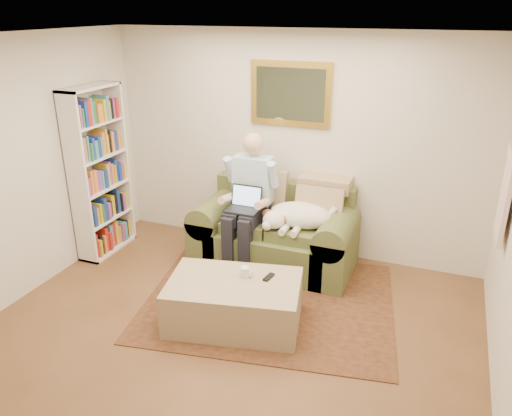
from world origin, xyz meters
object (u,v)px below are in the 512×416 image
Objects in this scene: seated_man at (247,204)px; sleeping_dog at (300,215)px; bookshelf at (99,172)px; coffee_mug at (245,272)px; laptop at (245,203)px; sofa at (275,239)px; ottoman at (234,302)px.

seated_man is 0.61m from sleeping_dog.
coffee_mug is at bearing -18.71° from bookshelf.
coffee_mug is (0.38, -0.97, -0.27)m from seated_man.
bookshelf is (-2.38, -0.31, 0.30)m from sleeping_dog.
seated_man reaches higher than laptop.
ottoman is (0.04, -1.26, -0.09)m from sofa.
ottoman is 0.31m from coffee_mug.
ottoman is 2.39m from bookshelf.
sleeping_dog is 0.61× the size of ottoman.
laptop is 3.54× the size of coffee_mug.
sofa is at bearing 95.18° from coffee_mug.
sleeping_dog is 7.50× the size of coffee_mug.
bookshelf is (-2.05, -0.41, 0.69)m from sofa.
sleeping_dog is 1.09m from coffee_mug.
bookshelf is (-2.15, 0.73, 0.50)m from coffee_mug.
sleeping_dog is 1.29m from ottoman.
coffee_mug is at bearing -67.27° from laptop.
sleeping_dog is 2.42m from bookshelf.
laptop is (0.00, -0.07, 0.04)m from seated_man.
seated_man is at bearing -172.87° from sleeping_dog.
sofa is 1.19× the size of seated_man.
ottoman is at bearing -88.01° from sofa.
laptop reaches higher than ottoman.
bookshelf reaches higher than seated_man.
sleeping_dog is (0.33, -0.09, 0.38)m from sofa.
seated_man is 0.08m from laptop.
coffee_mug is at bearing -84.82° from sofa.
bookshelf reaches higher than ottoman.
ottoman is at bearing -115.00° from coffee_mug.
ottoman is (0.32, -1.02, -0.58)m from laptop.
bookshelf is at bearing -168.80° from sofa.
ottoman is at bearing -103.60° from sleeping_dog.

